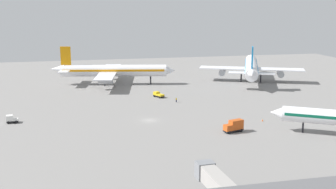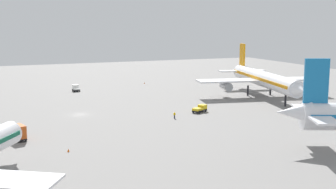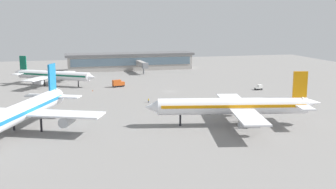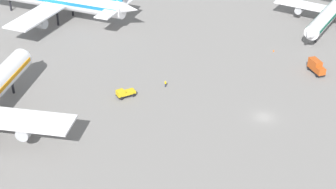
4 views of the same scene
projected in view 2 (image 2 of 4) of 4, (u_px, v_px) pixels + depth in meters
The scene contains 8 objects.
ground at pixel (80, 115), 114.66m from camera, with size 288.00×288.00×0.00m, color gray.
airplane_at_gate at pixel (263, 79), 140.70m from camera, with size 53.34×43.32×16.33m.
catering_truck at pixel (18, 132), 89.68m from camera, with size 5.91×3.47×3.30m.
baggage_tug at pixel (76, 88), 153.13m from camera, with size 3.32×2.40×2.30m.
pushback_tractor at pixel (200, 109), 117.74m from camera, with size 3.76×4.78×1.90m.
ground_crew_worker at pixel (174, 115), 110.07m from camera, with size 0.53×0.53×1.67m.
safety_cone_near_gate at pixel (144, 83), 172.22m from camera, with size 0.44×0.44×0.60m, color #EA590C.
safety_cone_mid_apron at pixel (68, 150), 81.77m from camera, with size 0.44×0.44×0.60m, color #EA590C.
Camera 2 is at (112.71, -20.78, 24.13)m, focal length 46.55 mm.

